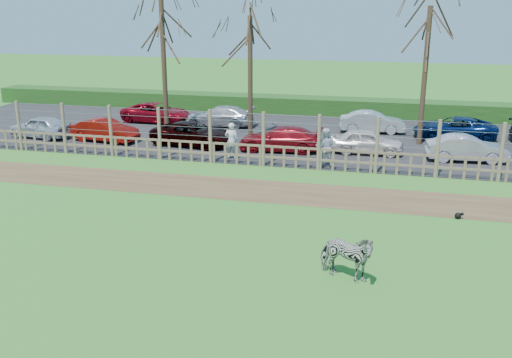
% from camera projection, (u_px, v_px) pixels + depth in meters
% --- Properties ---
extents(ground, '(120.00, 120.00, 0.00)m').
position_uv_depth(ground, '(208.00, 231.00, 18.48)').
color(ground, '#559A34').
rests_on(ground, ground).
extents(dirt_strip, '(34.00, 2.80, 0.01)m').
position_uv_depth(dirt_strip, '(244.00, 189.00, 22.66)').
color(dirt_strip, brown).
rests_on(dirt_strip, ground).
extents(asphalt, '(44.00, 13.00, 0.04)m').
position_uv_depth(asphalt, '(289.00, 135.00, 31.94)').
color(asphalt, '#232326').
rests_on(asphalt, ground).
extents(hedge, '(46.00, 2.00, 1.10)m').
position_uv_depth(hedge, '(308.00, 106.00, 38.29)').
color(hedge, '#1E4716').
rests_on(hedge, ground).
extents(fence, '(30.16, 0.16, 2.50)m').
position_uv_depth(fence, '(263.00, 149.00, 25.68)').
color(fence, brown).
rests_on(fence, ground).
extents(tree_left, '(4.80, 4.80, 7.88)m').
position_uv_depth(tree_left, '(163.00, 33.00, 29.92)').
color(tree_left, '#3D2B1E').
rests_on(tree_left, ground).
extents(tree_mid, '(4.80, 4.80, 6.83)m').
position_uv_depth(tree_mid, '(250.00, 48.00, 30.05)').
color(tree_mid, '#3D2B1E').
rests_on(tree_mid, ground).
extents(tree_right, '(4.80, 4.80, 7.35)m').
position_uv_depth(tree_right, '(428.00, 42.00, 28.37)').
color(tree_right, '#3D2B1E').
rests_on(tree_right, ground).
extents(zebra, '(1.76, 1.21, 1.36)m').
position_uv_depth(zebra, '(346.00, 256.00, 15.03)').
color(zebra, gray).
rests_on(zebra, ground).
extents(visitor_a, '(0.67, 0.47, 1.72)m').
position_uv_depth(visitor_a, '(231.00, 141.00, 26.83)').
color(visitor_a, silver).
rests_on(visitor_a, asphalt).
extents(visitor_b, '(0.96, 0.81, 1.72)m').
position_uv_depth(visitor_b, '(325.00, 147.00, 25.60)').
color(visitor_b, silver).
rests_on(visitor_b, asphalt).
extents(crow, '(0.30, 0.22, 0.24)m').
position_uv_depth(crow, '(458.00, 215.00, 19.52)').
color(crow, black).
rests_on(crow, ground).
extents(car_0, '(3.68, 1.88, 1.20)m').
position_uv_depth(car_0, '(40.00, 127.00, 31.18)').
color(car_0, silver).
rests_on(car_0, asphalt).
extents(car_1, '(3.77, 1.72, 1.20)m').
position_uv_depth(car_1, '(105.00, 130.00, 30.33)').
color(car_1, maroon).
rests_on(car_1, asphalt).
extents(car_2, '(4.51, 2.46, 1.20)m').
position_uv_depth(car_2, '(193.00, 134.00, 29.47)').
color(car_2, black).
rests_on(car_2, asphalt).
extents(car_3, '(4.24, 1.95, 1.20)m').
position_uv_depth(car_3, '(280.00, 139.00, 28.36)').
color(car_3, maroon).
rests_on(car_3, asphalt).
extents(car_4, '(3.55, 1.48, 1.20)m').
position_uv_depth(car_4, '(367.00, 141.00, 27.82)').
color(car_4, silver).
rests_on(car_4, asphalt).
extents(car_5, '(3.73, 1.57, 1.20)m').
position_uv_depth(car_5, '(467.00, 148.00, 26.48)').
color(car_5, '#BDB2C4').
rests_on(car_5, asphalt).
extents(car_8, '(4.47, 2.36, 1.20)m').
position_uv_depth(car_8, '(156.00, 113.00, 35.23)').
color(car_8, maroon).
rests_on(car_8, asphalt).
extents(car_9, '(4.16, 1.75, 1.20)m').
position_uv_depth(car_9, '(219.00, 116.00, 34.14)').
color(car_9, '#B2B3B9').
rests_on(car_9, asphalt).
extents(car_11, '(3.73, 1.56, 1.20)m').
position_uv_depth(car_11, '(372.00, 122.00, 32.45)').
color(car_11, silver).
rests_on(car_11, asphalt).
extents(car_12, '(4.38, 2.12, 1.20)m').
position_uv_depth(car_12, '(455.00, 128.00, 30.79)').
color(car_12, '#071B4C').
rests_on(car_12, asphalt).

